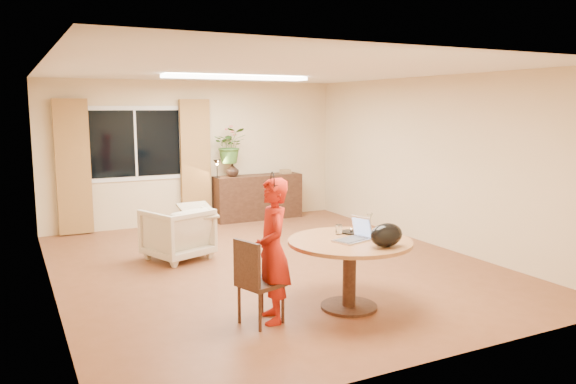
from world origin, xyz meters
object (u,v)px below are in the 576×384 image
(dining_chair, at_px, (261,281))
(child, at_px, (273,251))
(sideboard, at_px, (258,197))
(armchair, at_px, (177,233))
(dining_table, at_px, (350,255))

(dining_chair, distance_m, child, 0.32)
(dining_chair, xyz_separation_m, sideboard, (2.10, 4.82, -0.01))
(armchair, bearing_deg, dining_chair, 70.76)
(dining_table, distance_m, sideboard, 4.98)
(child, relative_size, sideboard, 0.85)
(dining_table, height_order, sideboard, sideboard)
(child, bearing_deg, dining_chair, -71.29)
(child, bearing_deg, dining_table, 100.71)
(sideboard, bearing_deg, child, -112.16)
(dining_table, xyz_separation_m, dining_chair, (-1.01, 0.04, -0.16))
(dining_chair, xyz_separation_m, armchair, (-0.08, 2.72, -0.06))
(dining_table, xyz_separation_m, sideboard, (1.08, 4.86, -0.16))
(child, height_order, sideboard, child)
(dining_chair, distance_m, sideboard, 5.26)
(dining_table, distance_m, dining_chair, 1.03)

